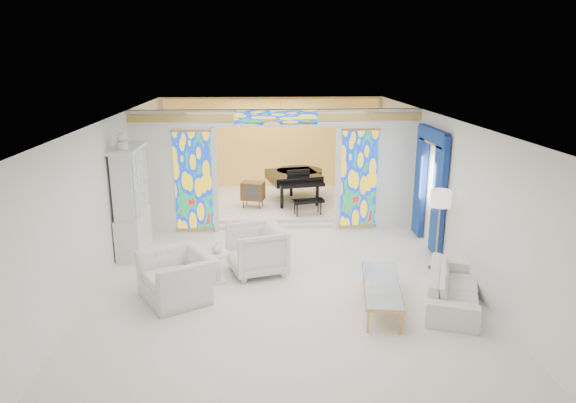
{
  "coord_description": "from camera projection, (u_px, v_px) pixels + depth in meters",
  "views": [
    {
      "loc": [
        -0.43,
        -10.32,
        4.18
      ],
      "look_at": [
        0.18,
        0.2,
        1.22
      ],
      "focal_mm": 32.0,
      "sensor_mm": 36.0,
      "label": 1
    }
  ],
  "objects": [
    {
      "name": "floor",
      "position": [
        280.0,
        259.0,
        11.08
      ],
      "size": [
        12.0,
        12.0,
        0.0
      ],
      "primitive_type": "plane",
      "color": "silver",
      "rests_on": "ground"
    },
    {
      "name": "armchair_right",
      "position": [
        256.0,
        250.0,
        10.24
      ],
      "size": [
        1.31,
        1.29,
        0.97
      ],
      "primitive_type": "imported",
      "rotation": [
        0.0,
        0.0,
        -1.28
      ],
      "color": "silver",
      "rests_on": "floor"
    },
    {
      "name": "tv_console",
      "position": [
        253.0,
        191.0,
        14.14
      ],
      "size": [
        0.7,
        0.56,
        0.71
      ],
      "rotation": [
        0.0,
        0.0,
        -0.28
      ],
      "color": "brown",
      "rests_on": "alcove_platform"
    },
    {
      "name": "wall_front",
      "position": [
        307.0,
        349.0,
        4.9
      ],
      "size": [
        7.0,
        0.02,
        3.0
      ],
      "primitive_type": "cube",
      "color": "white",
      "rests_on": "floor"
    },
    {
      "name": "coffee_table",
      "position": [
        381.0,
        285.0,
        8.85
      ],
      "size": [
        0.93,
        2.05,
        0.44
      ],
      "rotation": [
        0.0,
        0.0,
        -0.17
      ],
      "color": "silver",
      "rests_on": "floor"
    },
    {
      "name": "wall_back",
      "position": [
        272.0,
        145.0,
        16.44
      ],
      "size": [
        7.0,
        0.02,
        3.0
      ],
      "primitive_type": "cube",
      "color": "white",
      "rests_on": "floor"
    },
    {
      "name": "armchair_left",
      "position": [
        178.0,
        277.0,
        9.16
      ],
      "size": [
        1.6,
        1.66,
        0.83
      ],
      "primitive_type": "imported",
      "rotation": [
        0.0,
        0.0,
        -1.04
      ],
      "color": "white",
      "rests_on": "floor"
    },
    {
      "name": "stained_glass_transom",
      "position": [
        276.0,
        118.0,
        12.13
      ],
      "size": [
        2.0,
        0.04,
        0.34
      ],
      "primitive_type": "cube",
      "color": "gold",
      "rests_on": "partition_wall"
    },
    {
      "name": "sofa",
      "position": [
        454.0,
        287.0,
        8.98
      ],
      "size": [
        1.55,
        2.29,
        0.62
      ],
      "primitive_type": "imported",
      "rotation": [
        0.0,
        0.0,
        1.2
      ],
      "color": "white",
      "rests_on": "floor"
    },
    {
      "name": "wall_left",
      "position": [
        109.0,
        194.0,
        10.48
      ],
      "size": [
        0.02,
        12.0,
        3.0
      ],
      "primitive_type": "cube",
      "color": "white",
      "rests_on": "floor"
    },
    {
      "name": "alcove_platform",
      "position": [
        274.0,
        203.0,
        14.99
      ],
      "size": [
        6.8,
        3.8,
        0.18
      ],
      "primitive_type": "cube",
      "color": "silver",
      "rests_on": "floor"
    },
    {
      "name": "partition_wall",
      "position": [
        277.0,
        165.0,
        12.55
      ],
      "size": [
        7.0,
        0.22,
        3.0
      ],
      "color": "white",
      "rests_on": "floor"
    },
    {
      "name": "blue_drapes",
      "position": [
        430.0,
        178.0,
        11.51
      ],
      "size": [
        0.14,
        1.85,
        2.65
      ],
      "color": "navy",
      "rests_on": "wall_right"
    },
    {
      "name": "floor_lamp",
      "position": [
        440.0,
        202.0,
        10.14
      ],
      "size": [
        0.44,
        0.44,
        1.67
      ],
      "rotation": [
        0.0,
        0.0,
        0.09
      ],
      "color": "#C78C45",
      "rests_on": "floor"
    },
    {
      "name": "vase",
      "position": [
        217.0,
        248.0,
        9.75
      ],
      "size": [
        0.21,
        0.21,
        0.2
      ],
      "primitive_type": "imported",
      "rotation": [
        0.0,
        0.0,
        -0.1
      ],
      "color": "white",
      "rests_on": "side_table"
    },
    {
      "name": "china_cabinet",
      "position": [
        131.0,
        201.0,
        11.15
      ],
      "size": [
        0.56,
        1.46,
        2.72
      ],
      "color": "silver",
      "rests_on": "floor"
    },
    {
      "name": "chandelier",
      "position": [
        281.0,
        119.0,
        14.24
      ],
      "size": [
        0.48,
        0.48,
        0.3
      ],
      "primitive_type": "cylinder",
      "color": "#C78C45",
      "rests_on": "ceiling"
    },
    {
      "name": "stained_glass_right",
      "position": [
        359.0,
        179.0,
        12.65
      ],
      "size": [
        0.9,
        0.04,
        2.4
      ],
      "primitive_type": "cube",
      "color": "gold",
      "rests_on": "partition_wall"
    },
    {
      "name": "stained_glass_left",
      "position": [
        193.0,
        181.0,
        12.43
      ],
      "size": [
        0.9,
        0.04,
        2.4
      ],
      "primitive_type": "cube",
      "color": "gold",
      "rests_on": "partition_wall"
    },
    {
      "name": "ceiling",
      "position": [
        280.0,
        119.0,
        10.26
      ],
      "size": [
        7.0,
        12.0,
        0.02
      ],
      "primitive_type": "cube",
      "color": "white",
      "rests_on": "wall_back"
    },
    {
      "name": "grand_piano",
      "position": [
        297.0,
        177.0,
        14.8
      ],
      "size": [
        1.81,
        2.79,
        1.03
      ],
      "rotation": [
        0.0,
        0.0,
        0.21
      ],
      "color": "black",
      "rests_on": "alcove_platform"
    },
    {
      "name": "gold_curtain_back",
      "position": [
        272.0,
        145.0,
        16.32
      ],
      "size": [
        6.7,
        0.1,
        2.9
      ],
      "primitive_type": "cube",
      "color": "#EBB151",
      "rests_on": "wall_back"
    },
    {
      "name": "wall_right",
      "position": [
        445.0,
        189.0,
        10.86
      ],
      "size": [
        0.02,
        12.0,
        3.0
      ],
      "primitive_type": "cube",
      "color": "white",
      "rests_on": "floor"
    },
    {
      "name": "side_table",
      "position": [
        218.0,
        263.0,
        9.83
      ],
      "size": [
        0.56,
        0.56,
        0.6
      ],
      "rotation": [
        0.0,
        0.0,
        0.19
      ],
      "color": "silver",
      "rests_on": "floor"
    }
  ]
}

